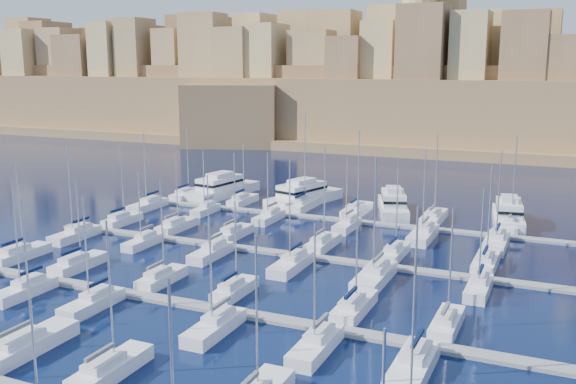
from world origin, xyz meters
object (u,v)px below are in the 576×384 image
at_px(motor_yacht_c, 393,204).
at_px(motor_yacht_d, 508,215).
at_px(motor_yacht_a, 222,188).
at_px(motor_yacht_b, 303,195).
at_px(sailboat_2, 28,344).

height_order(motor_yacht_c, motor_yacht_d, same).
bearing_deg(motor_yacht_a, motor_yacht_c, -2.19).
bearing_deg(motor_yacht_b, motor_yacht_a, 179.71).
relative_size(motor_yacht_a, motor_yacht_b, 1.00).
bearing_deg(motor_yacht_c, motor_yacht_b, 175.91).
relative_size(motor_yacht_b, motor_yacht_c, 1.17).
bearing_deg(motor_yacht_b, sailboat_2, -88.91).
distance_m(sailboat_2, motor_yacht_a, 72.89).
bearing_deg(sailboat_2, motor_yacht_b, 91.09).
xyz_separation_m(motor_yacht_b, motor_yacht_d, (37.53, -1.18, -0.00)).
distance_m(motor_yacht_b, motor_yacht_c, 17.94).
relative_size(motor_yacht_b, motor_yacht_d, 1.17).
xyz_separation_m(sailboat_2, motor_yacht_b, (-1.34, 70.19, 0.97)).
relative_size(sailboat_2, motor_yacht_d, 0.92).
distance_m(motor_yacht_c, motor_yacht_d, 19.63).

